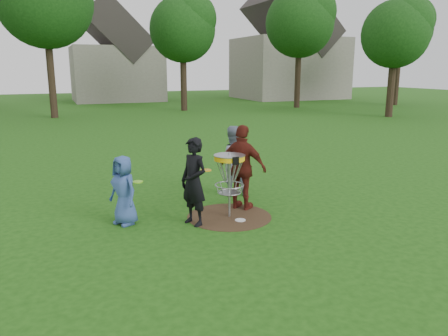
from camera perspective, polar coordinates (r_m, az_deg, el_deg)
name	(u,v)px	position (r m, az deg, el deg)	size (l,w,h in m)	color
ground	(229,217)	(9.36, 0.69, -6.36)	(100.00, 100.00, 0.00)	#19470F
dirt_patch	(229,216)	(9.35, 0.69, -6.34)	(1.80, 1.80, 0.01)	#47331E
player_blue	(124,190)	(8.96, -12.98, -2.85)	(0.69, 0.45, 1.41)	#334F8E
player_black	(194,182)	(8.69, -3.96, -1.81)	(0.65, 0.42, 1.77)	black
player_grey	(232,161)	(10.72, 1.03, 0.95)	(0.84, 0.65, 1.73)	slate
player_maroon	(243,168)	(9.62, 2.45, 0.04)	(1.11, 0.46, 1.89)	#581B14
disc_on_grass	(240,220)	(9.12, 2.14, -6.83)	(0.22, 0.22, 0.02)	white
disc_golf_basket	(229,170)	(9.07, 0.71, -0.28)	(0.66, 0.67, 1.38)	#9EA0A5
held_discs	(205,166)	(9.32, -2.53, 0.22)	(2.65, 1.57, 0.31)	#78D717
tree_row	(106,16)	(29.23, -15.12, 18.67)	(51.20, 17.42, 9.90)	#38281C
house_row	(138,56)	(42.03, -11.11, 14.18)	(44.50, 10.65, 11.62)	gray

